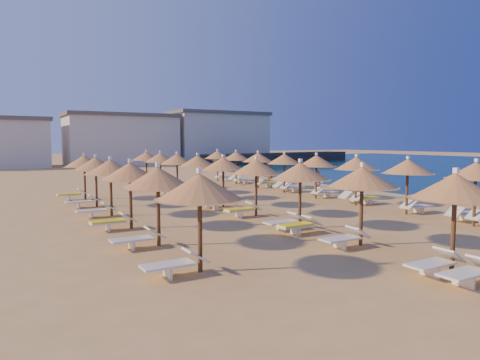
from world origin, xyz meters
TOP-DOWN VIEW (x-y plane):
  - ground at (0.00, 0.00)m, footprint 220.00×220.00m
  - jetty at (28.17, 41.14)m, footprint 30.19×9.97m
  - hotel_blocks at (4.14, 46.50)m, footprint 48.50×9.59m
  - parasol_row_east at (3.97, 1.99)m, footprint 2.38×31.49m
  - parasol_row_west at (-2.27, 1.99)m, footprint 2.38×31.49m
  - parasol_row_inland at (-8.04, 1.99)m, footprint 2.38×18.56m
  - loungers at (-0.85, 1.89)m, footprint 15.12×29.72m
  - beachgoer_c at (5.26, 10.47)m, footprint 0.87×1.01m
  - beachgoer_b at (4.85, 4.52)m, footprint 0.88×0.96m
  - beachgoer_a at (5.93, 2.23)m, footprint 0.44×0.60m

SIDE VIEW (x-z plane):
  - ground at x=0.00m, z-range 0.00..0.00m
  - loungers at x=-0.85m, z-range 0.01..0.67m
  - jetty at x=28.17m, z-range 0.00..1.50m
  - beachgoer_a at x=5.93m, z-range 0.00..1.52m
  - beachgoer_b at x=4.85m, z-range 0.00..1.60m
  - beachgoer_c at x=5.26m, z-range 0.00..1.63m
  - parasol_row_east at x=3.97m, z-range 0.83..3.56m
  - parasol_row_west at x=-2.27m, z-range 0.83..3.56m
  - parasol_row_inland at x=-8.04m, z-range 0.83..3.56m
  - hotel_blocks at x=4.14m, z-range -0.35..7.75m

